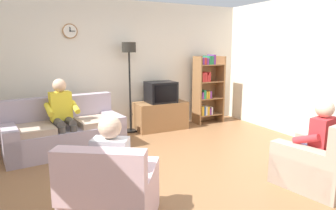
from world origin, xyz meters
The scene contains 13 objects.
ground_plane centered at (0.00, 0.00, 0.00)m, with size 12.00×12.00×0.00m, color #8C603D.
back_wall_assembly centered at (0.00, 2.66, 1.35)m, with size 6.20×0.17×2.70m.
right_wall centered at (2.86, 0.00, 1.35)m, with size 0.12×5.80×2.70m, color silver.
couch centered at (-1.37, 1.74, 0.31)m, with size 1.99×1.10×0.90m.
tv_stand centered at (0.68, 2.25, 0.30)m, with size 1.10×0.56×0.60m.
tv centered at (0.68, 2.23, 0.82)m, with size 0.60×0.49×0.44m.
bookshelf centered at (1.89, 2.32, 0.82)m, with size 0.68×0.36×1.59m.
floor_lamp centered at (0.03, 2.35, 1.45)m, with size 0.28×0.28×1.85m.
armchair_near_window centered at (-1.26, -0.78, 0.29)m, with size 1.15×1.17×0.90m.
armchair_near_bookshelf centered at (1.33, -1.11, 0.29)m, with size 0.95×1.02×0.90m.
person_on_couch centered at (-1.39, 1.63, 0.70)m, with size 0.55×0.57×1.24m.
person_in_left_armchair centered at (-1.21, -0.71, 0.60)m, with size 0.61×0.64×1.12m.
person_in_right_armchair centered at (1.31, -1.03, 0.60)m, with size 0.56×0.58×1.12m.
Camera 1 is at (-1.96, -3.43, 1.74)m, focal length 31.73 mm.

